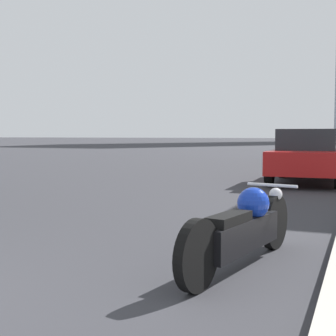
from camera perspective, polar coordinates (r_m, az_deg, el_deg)
The scene contains 3 objects.
motorcycle at distance 5.06m, azimuth 9.25°, elevation -7.23°, with size 0.75×2.54×0.82m.
parked_car_red at distance 14.21m, azimuth 16.65°, elevation 1.49°, with size 2.07×4.51×1.56m.
parked_car_black at distance 27.29m, azimuth 19.56°, elevation 2.66°, with size 2.16×4.25×1.69m.
Camera 1 is at (4.24, -1.53, 1.40)m, focal length 50.00 mm.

